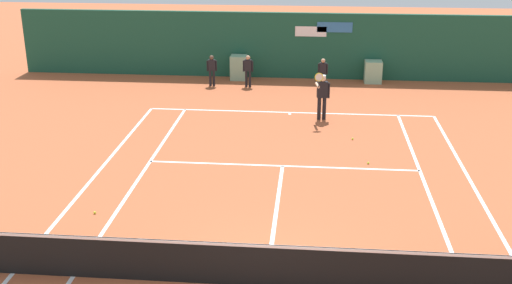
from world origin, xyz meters
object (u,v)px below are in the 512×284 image
(tennis_ball_mid_court, at_px, (368,163))
(ball_kid_centre_post, at_px, (212,68))
(tennis_ball_near_service_line, at_px, (353,139))
(player_on_baseline, at_px, (322,93))
(ball_kid_right_post, at_px, (248,69))
(tennis_ball_by_sideline, at_px, (95,213))
(ball_kid_left_post, at_px, (323,71))

(tennis_ball_mid_court, bearing_deg, ball_kid_centre_post, 125.61)
(ball_kid_centre_post, xyz_separation_m, tennis_ball_near_service_line, (5.69, -6.36, -0.73))
(ball_kid_centre_post, bearing_deg, tennis_ball_near_service_line, 120.91)
(tennis_ball_near_service_line, bearing_deg, tennis_ball_mid_court, -80.26)
(player_on_baseline, distance_m, ball_kid_right_post, 5.30)
(ball_kid_right_post, xyz_separation_m, tennis_ball_by_sideline, (-2.56, -12.41, -0.75))
(ball_kid_right_post, xyz_separation_m, tennis_ball_mid_court, (4.49, -8.45, -0.75))
(ball_kid_right_post, xyz_separation_m, ball_kid_centre_post, (-1.56, 0.00, -0.02))
(ball_kid_left_post, height_order, tennis_ball_by_sideline, ball_kid_left_post)
(tennis_ball_near_service_line, bearing_deg, player_on_baseline, 116.21)
(player_on_baseline, bearing_deg, tennis_ball_near_service_line, 107.31)
(ball_kid_right_post, distance_m, tennis_ball_near_service_line, 7.62)
(player_on_baseline, xyz_separation_m, ball_kid_centre_post, (-4.67, 4.29, -0.23))
(player_on_baseline, bearing_deg, tennis_ball_by_sideline, 46.21)
(tennis_ball_mid_court, bearing_deg, ball_kid_right_post, 117.99)
(player_on_baseline, xyz_separation_m, ball_kid_left_post, (0.06, 4.29, -0.25))
(player_on_baseline, height_order, tennis_ball_by_sideline, player_on_baseline)
(ball_kid_centre_post, bearing_deg, tennis_ball_mid_court, 114.67)
(player_on_baseline, distance_m, tennis_ball_by_sideline, 9.96)
(ball_kid_right_post, height_order, tennis_ball_mid_court, ball_kid_right_post)
(player_on_baseline, bearing_deg, ball_kid_left_post, -99.72)
(tennis_ball_by_sideline, bearing_deg, tennis_ball_mid_court, 29.34)
(tennis_ball_by_sideline, bearing_deg, ball_kid_centre_post, 85.42)
(ball_kid_left_post, bearing_deg, tennis_ball_near_service_line, 103.32)
(tennis_ball_near_service_line, bearing_deg, ball_kid_left_post, 98.58)
(tennis_ball_mid_court, bearing_deg, tennis_ball_near_service_line, 99.74)
(ball_kid_right_post, height_order, ball_kid_centre_post, ball_kid_right_post)
(ball_kid_centre_post, bearing_deg, tennis_ball_by_sideline, 74.48)
(ball_kid_right_post, height_order, tennis_ball_by_sideline, ball_kid_right_post)
(ball_kid_centre_post, height_order, tennis_ball_near_service_line, ball_kid_centre_post)
(ball_kid_centre_post, distance_m, tennis_ball_mid_court, 10.42)
(ball_kid_left_post, bearing_deg, player_on_baseline, 93.92)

